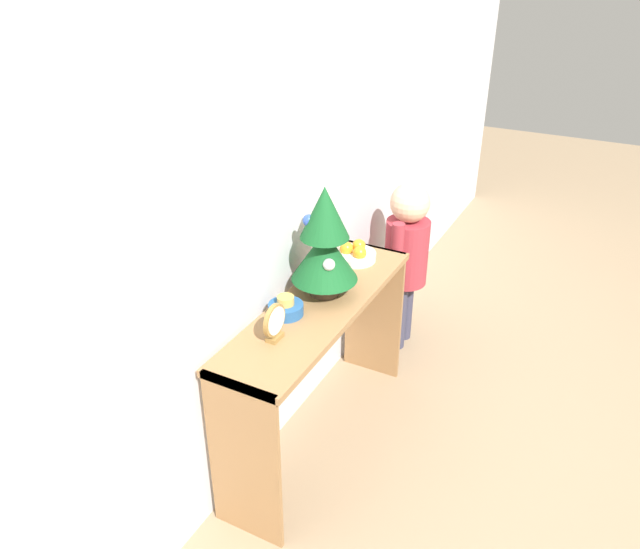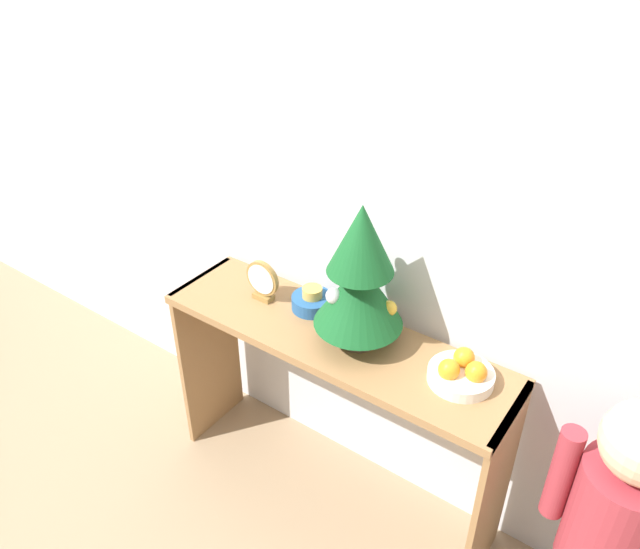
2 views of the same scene
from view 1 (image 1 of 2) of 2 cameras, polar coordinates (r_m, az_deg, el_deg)
The scene contains 8 objects.
ground_plane at distance 3.09m, azimuth 2.93°, elevation -15.61°, with size 12.00×12.00×0.00m, color #997F60.
back_wall at distance 2.57m, azimuth -4.43°, elevation 7.96°, with size 7.00×0.05×2.50m, color silver.
console_table at distance 2.77m, azimuth -0.04°, elevation -5.64°, with size 1.26×0.35×0.76m.
mini_tree at distance 2.63m, azimuth 0.42°, elevation 2.97°, with size 0.29×0.29×0.50m.
fruit_bowl at distance 3.03m, azimuth 3.23°, elevation 1.93°, with size 0.20×0.20×0.09m.
singing_bowl at distance 2.59m, azimuth -3.15°, elevation -3.06°, with size 0.15×0.15×0.09m.
desk_clock at distance 2.41m, azimuth -4.17°, elevation -4.43°, with size 0.13×0.04×0.15m.
child_figure at distance 3.50m, azimuth 7.94°, elevation 2.35°, with size 0.38×0.24×1.00m.
Camera 1 is at (-2.03, -0.89, 2.15)m, focal length 35.00 mm.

